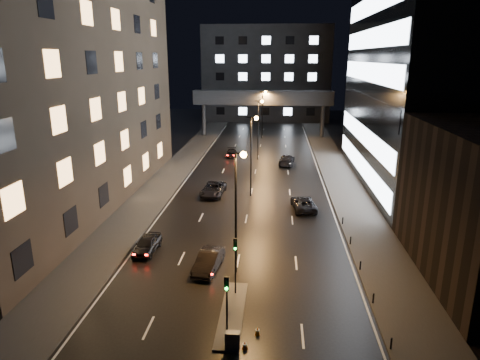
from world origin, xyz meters
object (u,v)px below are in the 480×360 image
(car_away_c, at_px, (213,189))
(car_away_d, at_px, (232,153))
(car_away_a, at_px, (147,244))
(utility_cabinet, at_px, (232,340))
(car_away_b, at_px, (209,261))
(car_toward_a, at_px, (303,203))
(car_toward_b, at_px, (287,160))

(car_away_c, xyz_separation_m, car_away_d, (0.12, 21.79, -0.14))
(car_away_a, xyz_separation_m, car_away_c, (3.57, 16.90, 0.04))
(car_away_d, distance_m, utility_cabinet, 51.76)
(car_away_c, distance_m, utility_cabinet, 30.20)
(car_away_a, distance_m, utility_cabinet, 15.68)
(car_away_b, bearing_deg, car_away_a, 162.22)
(car_away_b, bearing_deg, car_away_c, 104.71)
(car_toward_a, distance_m, utility_cabinet, 25.91)
(car_away_b, xyz_separation_m, car_away_c, (-2.49, 19.77, 0.01))
(utility_cabinet, bearing_deg, car_away_c, 99.35)
(car_away_c, relative_size, car_toward_b, 1.00)
(car_toward_a, xyz_separation_m, utility_cabinet, (-5.67, -25.28, -0.05))
(car_away_d, height_order, car_toward_b, car_toward_b)
(car_toward_a, height_order, car_toward_b, car_toward_b)
(car_away_b, relative_size, car_away_d, 1.07)
(car_toward_a, bearing_deg, utility_cabinet, 70.25)
(car_away_c, relative_size, utility_cabinet, 5.21)
(car_away_b, distance_m, car_away_d, 41.62)
(car_away_a, xyz_separation_m, car_toward_a, (14.73, 12.49, -0.00))
(car_away_a, height_order, car_away_b, car_away_b)
(car_away_c, relative_size, car_away_d, 1.28)
(car_away_a, height_order, car_toward_a, car_away_a)
(car_toward_a, xyz_separation_m, car_toward_b, (-1.48, 21.30, 0.08))
(car_away_c, height_order, car_toward_a, car_away_c)
(car_toward_a, height_order, utility_cabinet, car_toward_a)
(car_away_a, relative_size, car_away_b, 0.92)
(car_away_d, xyz_separation_m, car_toward_a, (11.03, -26.20, 0.10))
(car_away_d, distance_m, car_toward_a, 28.43)
(car_away_a, distance_m, car_away_c, 17.27)
(car_toward_a, relative_size, car_toward_b, 0.94)
(car_away_a, relative_size, utility_cabinet, 4.01)
(car_away_a, height_order, car_away_d, car_away_a)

